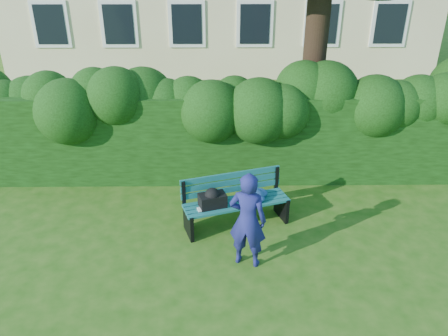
{
  "coord_description": "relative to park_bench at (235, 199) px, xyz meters",
  "views": [
    {
      "loc": [
        -0.08,
        -6.1,
        4.26
      ],
      "look_at": [
        0.0,
        0.6,
        0.95
      ],
      "focal_mm": 35.0,
      "sensor_mm": 36.0,
      "label": 1
    }
  ],
  "objects": [
    {
      "name": "park_bench",
      "position": [
        0.0,
        0.0,
        0.0
      ],
      "size": [
        1.88,
        1.08,
        0.89
      ],
      "rotation": [
        0.0,
        0.0,
        0.31
      ],
      "color": "#115156",
      "rests_on": "ground"
    },
    {
      "name": "man_reading",
      "position": [
        0.14,
        -1.05,
        0.26
      ],
      "size": [
        0.64,
        0.51,
        1.53
      ],
      "primitive_type": "imported",
      "rotation": [
        0.0,
        0.0,
        2.85
      ],
      "color": "navy",
      "rests_on": "ground"
    },
    {
      "name": "hedge",
      "position": [
        -0.19,
        1.9,
        0.4
      ],
      "size": [
        10.0,
        1.0,
        1.8
      ],
      "color": "black",
      "rests_on": "ground"
    },
    {
      "name": "ground",
      "position": [
        -0.19,
        -0.3,
        -0.5
      ],
      "size": [
        80.0,
        80.0,
        0.0
      ],
      "primitive_type": "plane",
      "color": "#1F500E",
      "rests_on": "ground"
    }
  ]
}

